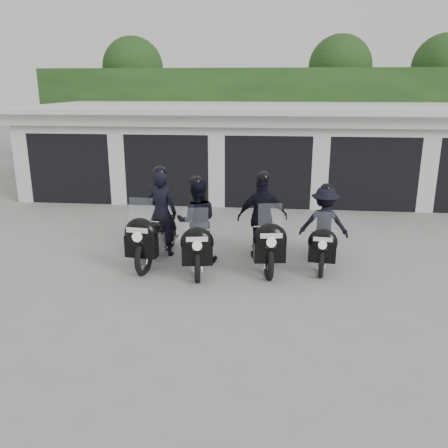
# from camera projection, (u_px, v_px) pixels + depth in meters

# --- Properties ---
(ground) EXTENTS (80.00, 80.00, 0.00)m
(ground) POSITION_uv_depth(u_px,v_px,m) (262.00, 277.00, 9.36)
(ground) COLOR gray
(ground) RESTS_ON ground
(garage_block) EXTENTS (16.40, 6.80, 2.96)m
(garage_block) POSITION_uv_depth(u_px,v_px,m) (269.00, 150.00, 16.64)
(garage_block) COLOR silver
(garage_block) RESTS_ON ground
(background_vegetation) EXTENTS (20.00, 3.90, 5.80)m
(background_vegetation) POSITION_uv_depth(u_px,v_px,m) (280.00, 105.00, 20.86)
(background_vegetation) COLOR #1B3C15
(background_vegetation) RESTS_ON ground
(police_bike_a) EXTENTS (0.86, 2.35, 2.05)m
(police_bike_a) POSITION_uv_depth(u_px,v_px,m) (156.00, 223.00, 10.08)
(police_bike_a) COLOR black
(police_bike_a) RESTS_ON ground
(police_bike_b) EXTENTS (1.00, 2.18, 1.91)m
(police_bike_b) POSITION_uv_depth(u_px,v_px,m) (197.00, 228.00, 9.82)
(police_bike_b) COLOR black
(police_bike_b) RESTS_ON ground
(police_bike_c) EXTENTS (1.16, 2.27, 1.98)m
(police_bike_c) POSITION_uv_depth(u_px,v_px,m) (263.00, 224.00, 9.96)
(police_bike_c) COLOR black
(police_bike_c) RESTS_ON ground
(police_bike_d) EXTENTS (1.09, 1.98, 1.73)m
(police_bike_d) POSITION_uv_depth(u_px,v_px,m) (324.00, 229.00, 9.98)
(police_bike_d) COLOR black
(police_bike_d) RESTS_ON ground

